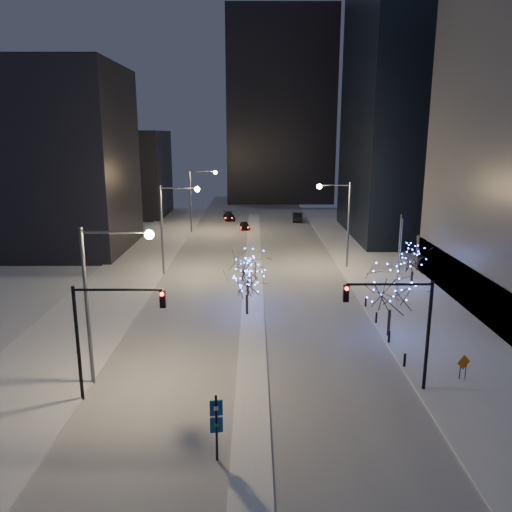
{
  "coord_description": "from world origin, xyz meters",
  "views": [
    {
      "loc": [
        0.2,
        -26.67,
        15.22
      ],
      "look_at": [
        0.29,
        15.39,
        5.0
      ],
      "focal_mm": 35.0,
      "sensor_mm": 36.0,
      "label": 1
    }
  ],
  "objects_px": {
    "car_near": "(245,226)",
    "holiday_tree_plaza_far": "(413,260)",
    "car_far": "(229,216)",
    "holiday_tree_median_far": "(248,267)",
    "street_lamp_w_near": "(103,284)",
    "car_mid": "(297,217)",
    "holiday_tree_plaza_near": "(391,290)",
    "street_lamp_east": "(341,214)",
    "holiday_tree_median_near": "(247,280)",
    "traffic_signal_west": "(103,324)",
    "street_lamp_w_mid": "(171,217)",
    "traffic_signal_east": "(403,317)",
    "wayfinding_sign": "(216,421)",
    "construction_sign": "(463,365)",
    "street_lamp_w_far": "(197,192)"
  },
  "relations": [
    {
      "from": "car_near",
      "to": "holiday_tree_plaza_far",
      "type": "bearing_deg",
      "value": -67.6
    },
    {
      "from": "traffic_signal_east",
      "to": "car_mid",
      "type": "distance_m",
      "value": 62.02
    },
    {
      "from": "street_lamp_w_near",
      "to": "street_lamp_east",
      "type": "distance_m",
      "value": 33.85
    },
    {
      "from": "street_lamp_w_near",
      "to": "car_mid",
      "type": "distance_m",
      "value": 63.43
    },
    {
      "from": "car_mid",
      "to": "street_lamp_east",
      "type": "bearing_deg",
      "value": 96.65
    },
    {
      "from": "street_lamp_w_mid",
      "to": "holiday_tree_plaza_near",
      "type": "xyz_separation_m",
      "value": [
        19.44,
        -17.67,
        -2.66
      ]
    },
    {
      "from": "traffic_signal_west",
      "to": "holiday_tree_median_far",
      "type": "bearing_deg",
      "value": 67.56
    },
    {
      "from": "car_far",
      "to": "holiday_tree_median_far",
      "type": "xyz_separation_m",
      "value": [
        4.05,
        -44.92,
        2.33
      ]
    },
    {
      "from": "car_near",
      "to": "holiday_tree_plaza_near",
      "type": "bearing_deg",
      "value": -81.58
    },
    {
      "from": "traffic_signal_west",
      "to": "holiday_tree_median_near",
      "type": "height_order",
      "value": "traffic_signal_west"
    },
    {
      "from": "car_near",
      "to": "car_far",
      "type": "relative_size",
      "value": 0.81
    },
    {
      "from": "traffic_signal_west",
      "to": "car_far",
      "type": "bearing_deg",
      "value": 86.53
    },
    {
      "from": "car_far",
      "to": "holiday_tree_plaza_far",
      "type": "relative_size",
      "value": 1.06
    },
    {
      "from": "street_lamp_w_near",
      "to": "traffic_signal_west",
      "type": "xyz_separation_m",
      "value": [
        0.5,
        -2.0,
        -1.74
      ]
    },
    {
      "from": "street_lamp_east",
      "to": "holiday_tree_median_near",
      "type": "xyz_separation_m",
      "value": [
        -10.58,
        -15.9,
        -3.23
      ]
    },
    {
      "from": "holiday_tree_plaza_far",
      "to": "street_lamp_w_far",
      "type": "bearing_deg",
      "value": 130.34
    },
    {
      "from": "street_lamp_east",
      "to": "car_near",
      "type": "xyz_separation_m",
      "value": [
        -11.58,
        24.6,
        -5.82
      ]
    },
    {
      "from": "street_lamp_w_far",
      "to": "wayfinding_sign",
      "type": "relative_size",
      "value": 2.9
    },
    {
      "from": "traffic_signal_east",
      "to": "wayfinding_sign",
      "type": "bearing_deg",
      "value": -147.65
    },
    {
      "from": "traffic_signal_west",
      "to": "holiday_tree_plaza_far",
      "type": "distance_m",
      "value": 33.35
    },
    {
      "from": "street_lamp_w_mid",
      "to": "car_mid",
      "type": "height_order",
      "value": "street_lamp_w_mid"
    },
    {
      "from": "holiday_tree_plaza_near",
      "to": "traffic_signal_east",
      "type": "bearing_deg",
      "value": -100.6
    },
    {
      "from": "car_far",
      "to": "street_lamp_east",
      "type": "bearing_deg",
      "value": -76.01
    },
    {
      "from": "street_lamp_w_near",
      "to": "car_mid",
      "type": "relative_size",
      "value": 2.08
    },
    {
      "from": "traffic_signal_east",
      "to": "holiday_tree_plaza_near",
      "type": "height_order",
      "value": "traffic_signal_east"
    },
    {
      "from": "street_lamp_w_mid",
      "to": "car_mid",
      "type": "bearing_deg",
      "value": 64.86
    },
    {
      "from": "car_mid",
      "to": "holiday_tree_median_near",
      "type": "height_order",
      "value": "holiday_tree_median_near"
    },
    {
      "from": "car_near",
      "to": "holiday_tree_plaza_near",
      "type": "xyz_separation_m",
      "value": [
        12.0,
        -45.26,
        3.21
      ]
    },
    {
      "from": "construction_sign",
      "to": "car_far",
      "type": "bearing_deg",
      "value": 87.21
    },
    {
      "from": "holiday_tree_plaza_near",
      "to": "traffic_signal_west",
      "type": "bearing_deg",
      "value": -153.76
    },
    {
      "from": "street_lamp_w_near",
      "to": "car_mid",
      "type": "height_order",
      "value": "street_lamp_w_near"
    },
    {
      "from": "car_far",
      "to": "holiday_tree_plaza_near",
      "type": "height_order",
      "value": "holiday_tree_plaza_near"
    },
    {
      "from": "traffic_signal_east",
      "to": "street_lamp_east",
      "type": "bearing_deg",
      "value": 87.74
    },
    {
      "from": "street_lamp_w_far",
      "to": "traffic_signal_east",
      "type": "relative_size",
      "value": 1.43
    },
    {
      "from": "street_lamp_east",
      "to": "car_near",
      "type": "relative_size",
      "value": 2.68
    },
    {
      "from": "traffic_signal_east",
      "to": "car_near",
      "type": "bearing_deg",
      "value": 101.02
    },
    {
      "from": "street_lamp_east",
      "to": "car_far",
      "type": "xyz_separation_m",
      "value": [
        -14.63,
        34.14,
        -5.78
      ]
    },
    {
      "from": "car_mid",
      "to": "holiday_tree_plaza_far",
      "type": "relative_size",
      "value": 1.11
    },
    {
      "from": "holiday_tree_median_far",
      "to": "holiday_tree_plaza_near",
      "type": "relative_size",
      "value": 0.79
    },
    {
      "from": "construction_sign",
      "to": "holiday_tree_median_far",
      "type": "bearing_deg",
      "value": 110.29
    },
    {
      "from": "street_lamp_w_far",
      "to": "holiday_tree_plaza_far",
      "type": "relative_size",
      "value": 2.3
    },
    {
      "from": "street_lamp_east",
      "to": "holiday_tree_median_near",
      "type": "distance_m",
      "value": 19.37
    },
    {
      "from": "holiday_tree_median_near",
      "to": "construction_sign",
      "type": "relative_size",
      "value": 2.86
    },
    {
      "from": "car_far",
      "to": "holiday_tree_plaza_near",
      "type": "relative_size",
      "value": 0.81
    },
    {
      "from": "holiday_tree_median_near",
      "to": "construction_sign",
      "type": "bearing_deg",
      "value": -40.58
    },
    {
      "from": "holiday_tree_median_far",
      "to": "holiday_tree_plaza_near",
      "type": "xyz_separation_m",
      "value": [
        11.0,
        -9.88,
        0.84
      ]
    },
    {
      "from": "street_lamp_w_near",
      "to": "car_near",
      "type": "distance_m",
      "value": 53.44
    },
    {
      "from": "street_lamp_w_far",
      "to": "car_far",
      "type": "distance_m",
      "value": 14.16
    },
    {
      "from": "car_near",
      "to": "holiday_tree_median_near",
      "type": "xyz_separation_m",
      "value": [
        1.0,
        -40.5,
        2.59
      ]
    },
    {
      "from": "traffic_signal_west",
      "to": "car_near",
      "type": "height_order",
      "value": "traffic_signal_west"
    }
  ]
}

